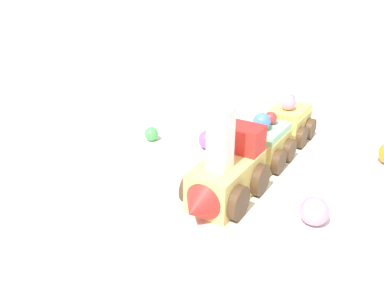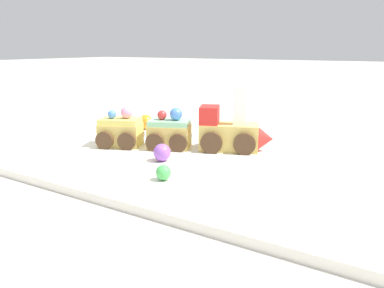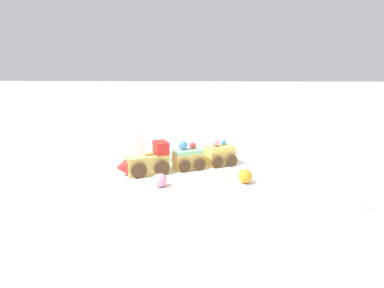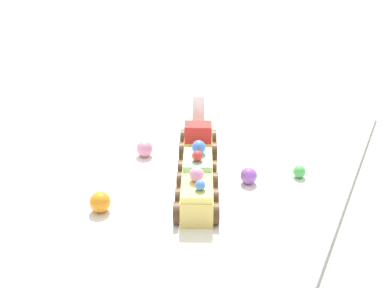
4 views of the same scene
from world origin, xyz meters
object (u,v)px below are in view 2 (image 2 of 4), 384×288
at_px(cake_car_lemon, 121,132).
at_px(gumball_green, 163,173).
at_px(gumball_pink, 229,130).
at_px(cake_train_locomotive, 232,133).
at_px(cake_car_mint, 170,133).
at_px(gumball_purple, 163,153).
at_px(gumball_orange, 146,122).

distance_m(cake_car_lemon, gumball_green, 0.20).
xyz_separation_m(cake_car_lemon, gumball_pink, (0.13, 0.16, -0.01)).
bearing_deg(gumball_green, cake_train_locomotive, 86.54).
xyz_separation_m(cake_car_mint, gumball_green, (0.09, -0.14, -0.01)).
height_order(gumball_pink, gumball_purple, gumball_pink).
relative_size(cake_train_locomotive, gumball_pink, 4.54).
xyz_separation_m(cake_train_locomotive, gumball_green, (-0.01, -0.18, -0.02)).
xyz_separation_m(gumball_green, gumball_orange, (-0.22, 0.24, 0.01)).
height_order(gumball_pink, gumball_orange, gumball_orange).
height_order(cake_car_mint, gumball_pink, cake_car_mint).
bearing_deg(cake_car_lemon, gumball_pink, 26.91).
bearing_deg(gumball_pink, cake_car_mint, -112.96).
bearing_deg(cake_car_mint, gumball_pink, 44.08).
xyz_separation_m(gumball_pink, gumball_purple, (-0.01, -0.20, -0.00)).
bearing_deg(gumball_purple, cake_car_mint, 117.96).
distance_m(cake_train_locomotive, gumball_pink, 0.09).
bearing_deg(gumball_orange, cake_car_mint, -36.85).
height_order(cake_train_locomotive, gumball_green, cake_train_locomotive).
bearing_deg(cake_car_lemon, cake_train_locomotive, 0.01).
height_order(cake_train_locomotive, gumball_pink, cake_train_locomotive).
bearing_deg(cake_train_locomotive, cake_car_mint, -179.96).
relative_size(gumball_pink, gumball_purple, 1.07).
bearing_deg(gumball_pink, cake_train_locomotive, -60.32).
bearing_deg(cake_car_mint, cake_car_lemon, 179.99).
height_order(gumball_orange, gumball_purple, gumball_orange).
bearing_deg(gumball_purple, cake_car_lemon, 162.23).
bearing_deg(cake_car_lemon, cake_car_mint, -0.01).
relative_size(gumball_green, gumball_orange, 0.67).
xyz_separation_m(cake_train_locomotive, cake_car_lemon, (-0.18, -0.08, -0.00)).
distance_m(cake_car_lemon, gumball_orange, 0.14).
bearing_deg(gumball_orange, cake_train_locomotive, -13.48).
height_order(cake_car_mint, gumball_green, cake_car_mint).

